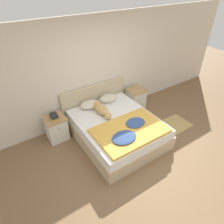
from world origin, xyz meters
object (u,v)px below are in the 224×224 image
Objects in this scene: dog at (102,110)px; book_stack at (54,116)px; nightstand_left at (56,128)px; pillow_left at (89,104)px; nightstand_right at (136,99)px; bed at (117,129)px; pillow_right at (108,98)px.

dog is 3.51× the size of book_stack.
nightstand_left is 0.95m from pillow_left.
bed is at bearing -147.15° from nightstand_right.
pillow_right is at bearing 0.00° from pillow_left.
pillow_right is (0.27, 0.80, 0.34)m from bed.
dog is at bearing -17.70° from nightstand_left.
dog is (-1.31, -0.33, 0.32)m from nightstand_right.
nightstand_right is at bearing 0.00° from nightstand_left.
book_stack reaches higher than nightstand_left.
dog is (1.03, -0.33, 0.32)m from nightstand_left.
book_stack is at bearing -177.58° from pillow_right.
bed is 4.38× the size of pillow_left.
nightstand_left is 2.55× the size of book_stack.
bed is 1.39m from nightstand_left.
pillow_right is 1.45m from book_stack.
book_stack reaches higher than pillow_right.
nightstand_right is at bearing 32.85° from bed.
dog is (-0.14, 0.43, 0.36)m from bed.
pillow_right is 0.57× the size of dog.
dog reaches higher than nightstand_right.
nightstand_right is 1.39m from dog.
dog is at bearing -138.17° from pillow_right.
dog reaches higher than pillow_right.
nightstand_right is 1.27× the size of pillow_left.
pillow_left is at bearing 178.37° from nightstand_right.
bed is at bearing -71.48° from dog.
pillow_right is at bearing 41.83° from dog.
dog is at bearing 108.52° from bed.
nightstand_right reaches higher than bed.
book_stack reaches higher than bed.
nightstand_left reaches higher than bed.
pillow_left is 1.00× the size of pillow_right.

